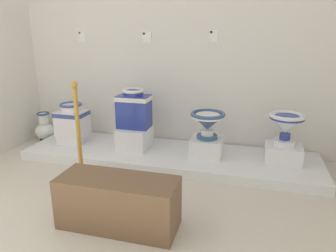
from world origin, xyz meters
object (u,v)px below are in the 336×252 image
(plinth_block_broad_patterned, at_px, (207,147))
(antique_toilet_leftmost, at_px, (286,124))
(antique_toilet_tall_cobalt, at_px, (72,119))
(plinth_block_squat_floral, at_px, (135,138))
(stanchion_post_near_left, at_px, (80,152))
(antique_toilet_broad_patterned, at_px, (208,121))
(info_placard_third, at_px, (214,36))
(info_placard_first, at_px, (82,36))
(plinth_block_tall_cobalt, at_px, (74,138))
(museum_bench, at_px, (118,202))
(antique_toilet_squat_floral, at_px, (134,108))
(plinth_block_leftmost, at_px, (283,153))
(decorative_vase_companion, at_px, (45,129))
(info_placard_second, at_px, (147,37))

(plinth_block_broad_patterned, bearing_deg, antique_toilet_leftmost, 4.33)
(antique_toilet_leftmost, bearing_deg, antique_toilet_tall_cobalt, -178.80)
(plinth_block_squat_floral, xyz_separation_m, plinth_block_broad_patterned, (0.86, -0.03, -0.03))
(antique_toilet_tall_cobalt, relative_size, plinth_block_broad_patterned, 1.17)
(plinth_block_squat_floral, height_order, stanchion_post_near_left, stanchion_post_near_left)
(antique_toilet_broad_patterned, distance_m, info_placard_third, 1.00)
(info_placard_first, distance_m, info_placard_third, 1.68)
(plinth_block_tall_cobalt, relative_size, antique_toilet_leftmost, 0.87)
(plinth_block_tall_cobalt, distance_m, stanchion_post_near_left, 1.04)
(stanchion_post_near_left, distance_m, museum_bench, 0.82)
(antique_toilet_leftmost, bearing_deg, info_placard_first, 171.10)
(antique_toilet_squat_floral, relative_size, antique_toilet_broad_patterned, 1.20)
(plinth_block_broad_patterned, xyz_separation_m, info_placard_third, (-0.03, 0.46, 1.19))
(info_placard_first, bearing_deg, plinth_block_leftmost, -8.90)
(antique_toilet_broad_patterned, bearing_deg, antique_toilet_leftmost, 4.33)
(decorative_vase_companion, bearing_deg, antique_toilet_leftmost, -2.93)
(info_placard_third, bearing_deg, plinth_block_squat_floral, -152.63)
(museum_bench, bearing_deg, info_placard_first, 124.55)
(decorative_vase_companion, bearing_deg, plinth_block_squat_floral, -7.93)
(plinth_block_broad_patterned, distance_m, info_placard_second, 1.51)
(info_placard_first, height_order, info_placard_third, info_placard_third)
(antique_toilet_squat_floral, xyz_separation_m, info_placard_third, (0.83, 0.43, 0.80))
(antique_toilet_tall_cobalt, relative_size, plinth_block_leftmost, 1.07)
(antique_toilet_tall_cobalt, relative_size, info_placard_first, 2.89)
(museum_bench, bearing_deg, plinth_block_tall_cobalt, 131.74)
(antique_toilet_tall_cobalt, distance_m, info_placard_second, 1.36)
(antique_toilet_squat_floral, bearing_deg, antique_toilet_tall_cobalt, -178.88)
(plinth_block_broad_patterned, relative_size, stanchion_post_near_left, 0.33)
(antique_toilet_tall_cobalt, relative_size, antique_toilet_squat_floral, 0.89)
(plinth_block_tall_cobalt, distance_m, antique_toilet_leftmost, 2.52)
(antique_toilet_tall_cobalt, distance_m, plinth_block_leftmost, 2.50)
(plinth_block_leftmost, height_order, info_placard_first, info_placard_first)
(plinth_block_leftmost, bearing_deg, info_placard_second, 166.54)
(info_placard_first, xyz_separation_m, stanchion_post_near_left, (0.62, -1.28, -1.04))
(plinth_block_tall_cobalt, bearing_deg, plinth_block_squat_floral, 1.12)
(plinth_block_leftmost, bearing_deg, plinth_block_tall_cobalt, -178.80)
(info_placard_first, distance_m, decorative_vase_companion, 1.35)
(plinth_block_broad_patterned, height_order, plinth_block_leftmost, plinth_block_broad_patterned)
(plinth_block_tall_cobalt, bearing_deg, decorative_vase_companion, 159.86)
(plinth_block_leftmost, distance_m, info_placard_first, 2.81)
(info_placard_second, distance_m, decorative_vase_companion, 1.88)
(antique_toilet_tall_cobalt, xyz_separation_m, info_placard_second, (0.84, 0.45, 0.97))
(info_placard_first, bearing_deg, info_placard_third, -0.00)
(info_placard_first, bearing_deg, antique_toilet_tall_cobalt, -85.84)
(plinth_block_broad_patterned, height_order, decorative_vase_companion, decorative_vase_companion)
(antique_toilet_tall_cobalt, bearing_deg, plinth_block_squat_floral, 1.12)
(museum_bench, bearing_deg, plinth_block_squat_floral, 105.94)
(antique_toilet_tall_cobalt, height_order, antique_toilet_leftmost, antique_toilet_leftmost)
(plinth_block_tall_cobalt, bearing_deg, antique_toilet_squat_floral, 1.12)
(plinth_block_squat_floral, distance_m, antique_toilet_broad_patterned, 0.91)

